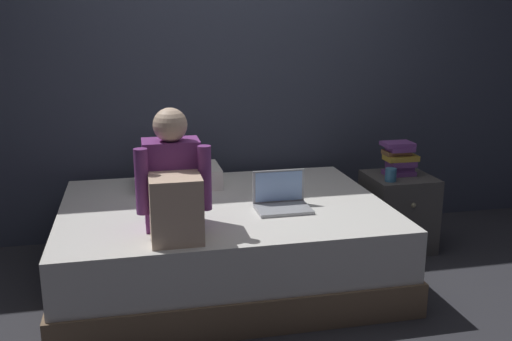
{
  "coord_description": "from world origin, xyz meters",
  "views": [
    {
      "loc": [
        -0.73,
        -3.01,
        1.58
      ],
      "look_at": [
        -0.04,
        0.1,
        0.75
      ],
      "focal_mm": 39.94,
      "sensor_mm": 36.0,
      "label": 1
    }
  ],
  "objects_px": {
    "nightstand": "(398,212)",
    "bed": "(224,241)",
    "laptop": "(281,200)",
    "mug": "(391,175)",
    "pillow": "(178,177)",
    "book_stack": "(399,158)",
    "person_sitting": "(173,186)"
  },
  "relations": [
    {
      "from": "pillow",
      "to": "book_stack",
      "type": "bearing_deg",
      "value": -6.65
    },
    {
      "from": "pillow",
      "to": "nightstand",
      "type": "bearing_deg",
      "value": -7.45
    },
    {
      "from": "person_sitting",
      "to": "laptop",
      "type": "distance_m",
      "value": 0.73
    },
    {
      "from": "book_stack",
      "to": "mug",
      "type": "relative_size",
      "value": 2.67
    },
    {
      "from": "laptop",
      "to": "person_sitting",
      "type": "bearing_deg",
      "value": -158.88
    },
    {
      "from": "bed",
      "to": "book_stack",
      "type": "xyz_separation_m",
      "value": [
        1.3,
        0.27,
        0.41
      ]
    },
    {
      "from": "bed",
      "to": "nightstand",
      "type": "relative_size",
      "value": 3.75
    },
    {
      "from": "bed",
      "to": "mug",
      "type": "xyz_separation_m",
      "value": [
        1.17,
        0.13,
        0.33
      ]
    },
    {
      "from": "person_sitting",
      "to": "mug",
      "type": "distance_m",
      "value": 1.61
    },
    {
      "from": "pillow",
      "to": "bed",
      "type": "bearing_deg",
      "value": -62.32
    },
    {
      "from": "pillow",
      "to": "book_stack",
      "type": "xyz_separation_m",
      "value": [
        1.53,
        -0.18,
        0.09
      ]
    },
    {
      "from": "person_sitting",
      "to": "bed",
      "type": "bearing_deg",
      "value": 52.17
    },
    {
      "from": "nightstand",
      "to": "person_sitting",
      "type": "distance_m",
      "value": 1.83
    },
    {
      "from": "nightstand",
      "to": "laptop",
      "type": "height_order",
      "value": "laptop"
    },
    {
      "from": "bed",
      "to": "laptop",
      "type": "xyz_separation_m",
      "value": [
        0.32,
        -0.18,
        0.31
      ]
    },
    {
      "from": "bed",
      "to": "mug",
      "type": "height_order",
      "value": "mug"
    },
    {
      "from": "bed",
      "to": "laptop",
      "type": "height_order",
      "value": "laptop"
    },
    {
      "from": "person_sitting",
      "to": "mug",
      "type": "bearing_deg",
      "value": 20.37
    },
    {
      "from": "bed",
      "to": "nightstand",
      "type": "distance_m",
      "value": 1.32
    },
    {
      "from": "bed",
      "to": "person_sitting",
      "type": "relative_size",
      "value": 3.05
    },
    {
      "from": "laptop",
      "to": "pillow",
      "type": "xyz_separation_m",
      "value": [
        -0.56,
        0.63,
        0.01
      ]
    },
    {
      "from": "laptop",
      "to": "book_stack",
      "type": "distance_m",
      "value": 1.08
    },
    {
      "from": "nightstand",
      "to": "mug",
      "type": "height_order",
      "value": "mug"
    },
    {
      "from": "bed",
      "to": "laptop",
      "type": "relative_size",
      "value": 6.25
    },
    {
      "from": "laptop",
      "to": "mug",
      "type": "relative_size",
      "value": 3.56
    },
    {
      "from": "nightstand",
      "to": "bed",
      "type": "bearing_deg",
      "value": -169.16
    },
    {
      "from": "person_sitting",
      "to": "book_stack",
      "type": "height_order",
      "value": "person_sitting"
    },
    {
      "from": "pillow",
      "to": "person_sitting",
      "type": "bearing_deg",
      "value": -96.3
    },
    {
      "from": "bed",
      "to": "book_stack",
      "type": "distance_m",
      "value": 1.39
    },
    {
      "from": "bed",
      "to": "person_sitting",
      "type": "height_order",
      "value": "person_sitting"
    },
    {
      "from": "pillow",
      "to": "mug",
      "type": "relative_size",
      "value": 6.22
    },
    {
      "from": "bed",
      "to": "person_sitting",
      "type": "bearing_deg",
      "value": -127.83
    }
  ]
}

